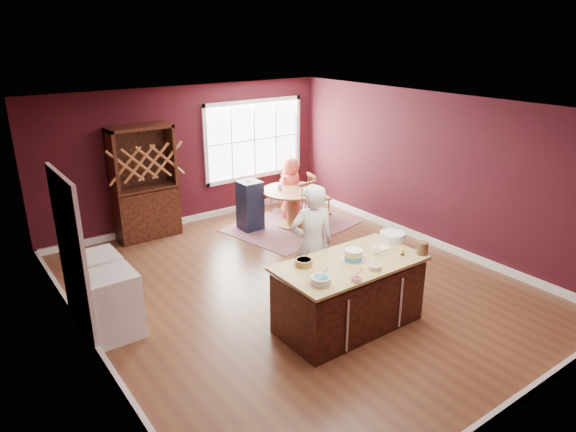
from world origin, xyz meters
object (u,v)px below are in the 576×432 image
object	(u,v)px
chair_south	(315,211)
hutch	(144,183)
layer_cake	(353,255)
seated_woman	(291,188)
baker	(312,244)
chair_east	(319,195)
toddler	(250,189)
dining_table	(292,200)
high_chair	(250,204)
kitchen_island	(349,296)
chair_north	(280,192)
washer	(113,305)
dryer	(98,285)

from	to	relation	value
chair_south	hutch	world-z (taller)	hutch
layer_cake	seated_woman	world-z (taller)	seated_woman
baker	chair_east	size ratio (longest dim) A/B	1.83
chair_east	toddler	distance (m)	1.55
dining_table	layer_cake	xyz separation A→B (m)	(-1.48, -3.32, 0.45)
hutch	high_chair	bearing A→B (deg)	-24.48
dining_table	toddler	world-z (taller)	toddler
chair_south	dining_table	bearing A→B (deg)	81.71
chair_east	baker	bearing A→B (deg)	151.55
seated_woman	kitchen_island	bearing A→B (deg)	56.76
dining_table	chair_north	size ratio (longest dim) A/B	1.32
chair_north	hutch	bearing A→B (deg)	-24.49
chair_north	seated_woman	world-z (taller)	seated_woman
high_chair	toddler	size ratio (longest dim) A/B	3.88
high_chair	washer	size ratio (longest dim) A/B	1.16
washer	hutch	bearing A→B (deg)	61.33
toddler	hutch	world-z (taller)	hutch
chair_south	chair_north	world-z (taller)	chair_south
layer_cake	chair_south	xyz separation A→B (m)	(1.46, 2.57, -0.45)
chair_south	layer_cake	bearing A→B (deg)	-126.39
dining_table	dryer	size ratio (longest dim) A/B	1.36
layer_cake	chair_east	size ratio (longest dim) A/B	0.34
washer	chair_south	bearing A→B (deg)	14.31
toddler	chair_south	bearing A→B (deg)	-56.36
layer_cake	hutch	xyz separation A→B (m)	(-1.02, 4.47, 0.06)
chair_east	hutch	xyz separation A→B (m)	(-3.24, 1.07, 0.57)
layer_cake	chair_east	bearing A→B (deg)	56.80
kitchen_island	baker	world-z (taller)	baker
seated_woman	washer	xyz separation A→B (m)	(-4.38, -2.21, -0.20)
kitchen_island	washer	xyz separation A→B (m)	(-2.55, 1.56, -0.01)
dining_table	chair_east	bearing A→B (deg)	6.07
hutch	washer	xyz separation A→B (m)	(-1.61, -2.94, -0.61)
chair_east	toddler	xyz separation A→B (m)	(-1.49, 0.27, 0.33)
seated_woman	toddler	bearing A→B (deg)	-3.32
toddler	hutch	xyz separation A→B (m)	(-1.75, 0.80, 0.24)
chair_east	washer	xyz separation A→B (m)	(-4.85, -1.87, -0.05)
chair_east	hutch	size ratio (longest dim) A/B	0.46
hutch	chair_south	bearing A→B (deg)	-37.40
dining_table	washer	bearing A→B (deg)	-156.45
layer_cake	chair_north	distance (m)	4.54
dining_table	washer	size ratio (longest dim) A/B	1.37
dining_table	chair_north	world-z (taller)	chair_north
chair_east	dining_table	bearing A→B (deg)	108.64
chair_east	toddler	size ratio (longest dim) A/B	3.68
seated_woman	chair_north	bearing A→B (deg)	-100.82
chair_east	hutch	world-z (taller)	hutch
toddler	seated_woman	bearing A→B (deg)	3.98
seated_woman	high_chair	distance (m)	1.04
chair_south	high_chair	distance (m)	1.32
dining_table	layer_cake	distance (m)	3.66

